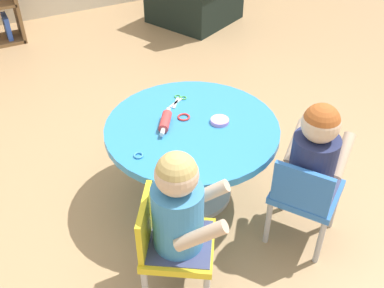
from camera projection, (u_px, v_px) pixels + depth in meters
The scene contains 11 objects.
ground_plane at pixel (192, 193), 2.62m from camera, with size 10.00×10.00×0.00m, color tan.
craft_table at pixel (192, 143), 2.39m from camera, with size 0.89×0.89×0.47m.
child_chair_left at pixel (170, 243), 1.94m from camera, with size 0.41×0.41×0.54m.
seated_child_left at pixel (179, 206), 1.80m from camera, with size 0.44×0.41×0.51m.
child_chair_right at pixel (305, 195), 2.17m from camera, with size 0.42×0.42×0.54m.
seated_child_right at pixel (315, 153), 2.06m from camera, with size 0.44×0.42×0.51m.
rolling_pin at pixel (165, 121), 2.31m from camera, with size 0.14×0.20×0.05m.
craft_scissors at pixel (178, 100), 2.51m from camera, with size 0.14×0.13×0.01m.
playdough_blob_0 at pixel (220, 121), 2.34m from camera, with size 0.10×0.10×0.02m, color #CC99E5.
cookie_cutter_0 at pixel (184, 117), 2.38m from camera, with size 0.07×0.07×0.01m, color red.
cookie_cutter_1 at pixel (139, 155), 2.13m from camera, with size 0.05×0.05×0.01m, color #3F99D8.
Camera 1 is at (-0.86, -1.68, 1.83)m, focal length 42.86 mm.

